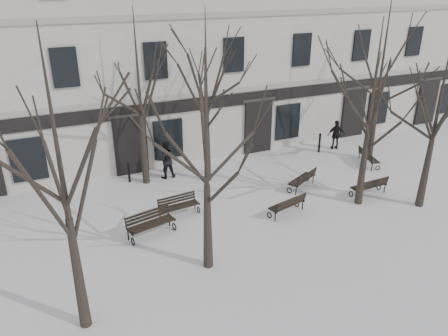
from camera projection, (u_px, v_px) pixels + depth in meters
ground at (275, 236)px, 16.41m from camera, size 100.00×100.00×0.00m
building at (165, 42)px, 25.01m from camera, size 40.40×10.20×11.40m
tree_0 at (59, 157)px, 10.21m from camera, size 5.68×5.68×8.12m
tree_1 at (206, 140)px, 12.93m from camera, size 5.03×5.03×7.19m
tree_2 at (373, 94)px, 16.90m from camera, size 5.37×5.37×7.67m
tree_3 at (439, 104)px, 16.84m from camera, size 4.98×4.98×7.12m
tree_4 at (138, 79)px, 18.73m from camera, size 5.53×5.53×7.90m
tree_5 at (206, 77)px, 18.98m from camera, size 5.52×5.52×7.89m
tree_6 at (383, 60)px, 21.32m from camera, size 5.84×5.84×8.35m
bench_0 at (150, 223)px, 16.32m from camera, size 1.92×1.04×0.92m
bench_1 at (288, 204)px, 17.74m from camera, size 1.74×0.96×0.83m
bench_2 at (370, 186)px, 19.29m from camera, size 1.74×0.69×0.86m
bench_3 at (179, 205)px, 17.69m from camera, size 1.70×0.76×0.83m
bench_4 at (303, 179)px, 19.95m from camera, size 1.76×1.30×0.85m
bench_5 at (368, 157)px, 22.49m from camera, size 1.00×1.68×0.80m
bollard_a at (129, 172)px, 20.52m from camera, size 0.13×0.13×0.98m
bollard_b at (320, 142)px, 24.04m from camera, size 0.14×0.14×1.11m
pedestrian_b at (166, 177)px, 21.23m from camera, size 0.93×0.73×1.87m
pedestrian_c at (335, 149)px, 24.77m from camera, size 1.05×0.70×1.66m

